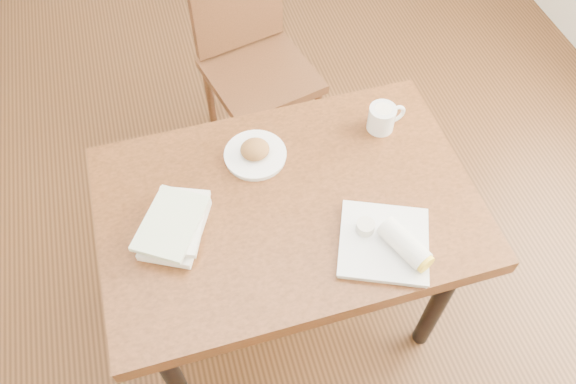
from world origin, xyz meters
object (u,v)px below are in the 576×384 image
object	(u,v)px
chair_far	(251,50)
plate_burrito	(390,243)
table	(288,218)
plate_scone	(255,153)
book_stack	(175,225)
coffee_mug	(383,117)

from	to	relation	value
chair_far	plate_burrito	world-z (taller)	chair_far
table	chair_far	distance (m)	0.92
plate_scone	table	bearing A→B (deg)	-75.14
plate_scone	plate_burrito	distance (m)	0.51
plate_scone	book_stack	distance (m)	0.35
coffee_mug	plate_burrito	distance (m)	0.45
plate_scone	chair_far	bearing A→B (deg)	77.86
book_stack	table	bearing A→B (deg)	0.99
table	book_stack	bearing A→B (deg)	-179.01
table	plate_scone	distance (m)	0.23
table	plate_scone	xyz separation A→B (m)	(-0.05, 0.19, 0.11)
table	plate_burrito	distance (m)	0.34
chair_far	plate_scone	xyz separation A→B (m)	(-0.15, -0.72, 0.22)
plate_scone	plate_burrito	size ratio (longest dim) A/B	0.60
chair_far	coffee_mug	bearing A→B (deg)	-69.15
chair_far	book_stack	distance (m)	1.04
coffee_mug	book_stack	xyz separation A→B (m)	(-0.71, -0.20, -0.02)
table	plate_burrito	bearing A→B (deg)	-44.83
plate_burrito	book_stack	xyz separation A→B (m)	(-0.57, 0.22, 0.00)
coffee_mug	book_stack	size ratio (longest dim) A/B	0.47
table	coffee_mug	distance (m)	0.45
book_stack	plate_burrito	bearing A→B (deg)	-21.49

